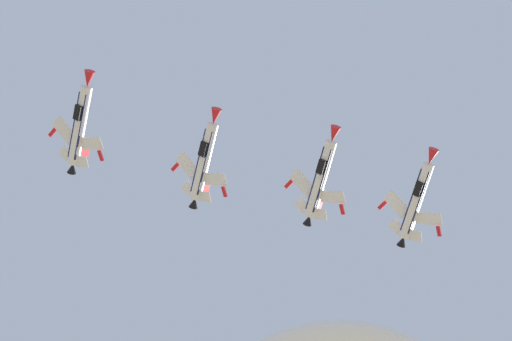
# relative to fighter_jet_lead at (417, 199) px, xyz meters

# --- Properties ---
(fighter_jet_lead) EXTENTS (8.84, 15.61, 5.79)m
(fighter_jet_lead) POSITION_rel_fighter_jet_lead_xyz_m (0.00, 0.00, 0.00)
(fighter_jet_lead) COLOR white
(fighter_jet_left_wing) EXTENTS (8.82, 15.61, 5.81)m
(fighter_jet_left_wing) POSITION_rel_fighter_jet_lead_xyz_m (-13.91, -4.02, 0.76)
(fighter_jet_left_wing) COLOR white
(fighter_jet_right_wing) EXTENTS (8.76, 15.61, 5.91)m
(fighter_jet_right_wing) POSITION_rel_fighter_jet_lead_xyz_m (-30.84, -7.44, 1.80)
(fighter_jet_right_wing) COLOR white
(fighter_jet_left_outer) EXTENTS (9.06, 15.61, 5.48)m
(fighter_jet_left_outer) POSITION_rel_fighter_jet_lead_xyz_m (-48.28, -14.08, 1.82)
(fighter_jet_left_outer) COLOR white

